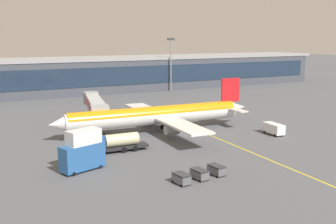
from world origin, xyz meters
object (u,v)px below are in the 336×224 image
(catering_lift, at_px, (83,151))
(baggage_cart_2, at_px, (216,170))
(crew_van, at_px, (273,128))
(fuel_tanker, at_px, (114,142))
(baggage_cart_1, at_px, (199,174))
(main_airliner, at_px, (157,115))
(baggage_cart_0, at_px, (181,178))

(catering_lift, xyz_separation_m, baggage_cart_2, (16.63, -11.27, -2.28))
(catering_lift, bearing_deg, baggage_cart_2, -34.14)
(crew_van, xyz_separation_m, catering_lift, (-41.60, -4.09, 1.75))
(fuel_tanker, distance_m, baggage_cart_1, 19.74)
(main_airliner, relative_size, baggage_cart_2, 16.01)
(main_airliner, height_order, baggage_cart_0, main_airliner)
(crew_van, height_order, catering_lift, catering_lift)
(baggage_cart_0, bearing_deg, baggage_cart_2, 6.81)
(main_airliner, height_order, baggage_cart_2, main_airliner)
(crew_van, bearing_deg, catering_lift, -174.38)
(catering_lift, distance_m, baggage_cart_0, 15.98)
(baggage_cart_0, distance_m, baggage_cart_2, 6.40)
(main_airliner, height_order, baggage_cart_1, main_airliner)
(baggage_cart_2, bearing_deg, crew_van, 31.60)
(catering_lift, height_order, baggage_cart_2, catering_lift)
(main_airliner, xyz_separation_m, crew_van, (20.37, -13.38, -2.30))
(catering_lift, distance_m, baggage_cart_1, 17.94)
(catering_lift, xyz_separation_m, baggage_cart_0, (10.27, -12.03, -2.28))
(baggage_cart_0, bearing_deg, catering_lift, 130.49)
(fuel_tanker, distance_m, catering_lift, 10.52)
(main_airliner, bearing_deg, fuel_tanker, -142.94)
(catering_lift, distance_m, baggage_cart_2, 20.22)
(main_airliner, bearing_deg, baggage_cart_2, -99.10)
(baggage_cart_0, bearing_deg, fuel_tanker, 97.95)
(main_airliner, xyz_separation_m, baggage_cart_1, (-7.78, -29.12, -2.84))
(crew_van, height_order, baggage_cart_0, crew_van)
(main_airliner, relative_size, catering_lift, 6.22)
(main_airliner, bearing_deg, baggage_cart_0, -110.37)
(baggage_cart_1, relative_size, baggage_cart_2, 1.00)
(crew_van, distance_m, baggage_cart_2, 29.33)
(fuel_tanker, height_order, baggage_cart_2, fuel_tanker)
(crew_van, height_order, baggage_cart_1, crew_van)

